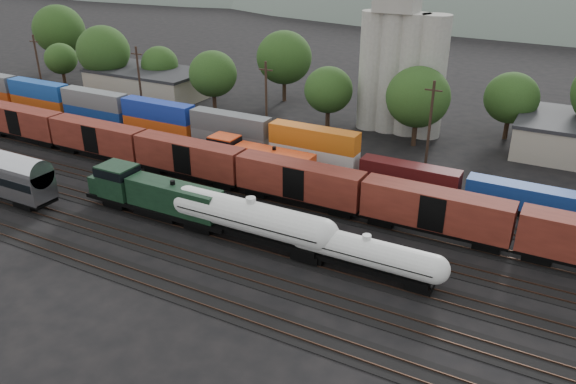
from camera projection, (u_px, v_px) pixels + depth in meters
The scene contains 12 objects.
ground at pixel (260, 219), 61.24m from camera, with size 600.00×600.00×0.00m, color black.
tracks at pixel (260, 219), 61.22m from camera, with size 180.00×33.20×0.20m.
green_locomotive at pixel (151, 194), 60.73m from camera, with size 18.50×3.27×4.90m.
tank_car_a at pixel (251, 219), 55.16m from camera, with size 18.61×3.33×4.88m.
tank_car_b at pixel (366, 253), 50.21m from camera, with size 15.06×2.70×3.95m.
orange_locomotive at pixel (254, 158), 71.14m from camera, with size 17.58×2.93×4.40m.
boxcar_string at pixel (189, 157), 69.61m from camera, with size 138.20×2.90×4.20m.
container_wall at pixel (321, 153), 71.98m from camera, with size 178.40×2.60×5.80m.
grain_silo at pixel (401, 59), 83.86m from camera, with size 13.40×5.00×29.00m.
industrial_sheds at pixel (416, 120), 85.48m from camera, with size 119.38×17.26×5.10m.
tree_band at pixel (361, 77), 89.58m from camera, with size 166.36×21.69×14.26m.
utility_poles at pixel (342, 113), 76.21m from camera, with size 122.20×0.36×12.00m.
Camera 1 is at (28.43, -46.38, 28.44)m, focal length 35.00 mm.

